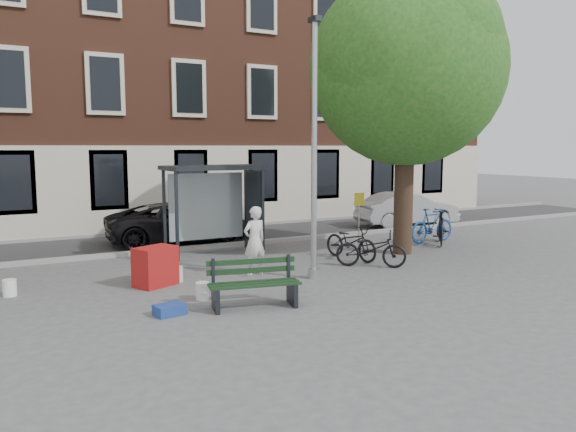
# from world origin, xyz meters

# --- Properties ---
(ground) EXTENTS (90.00, 90.00, 0.00)m
(ground) POSITION_xyz_m (0.00, 0.00, 0.00)
(ground) COLOR #4C4C4F
(ground) RESTS_ON ground
(road) EXTENTS (40.00, 4.00, 0.01)m
(road) POSITION_xyz_m (0.00, 7.00, 0.01)
(road) COLOR #28282B
(road) RESTS_ON ground
(curb_near) EXTENTS (40.00, 0.25, 0.12)m
(curb_near) POSITION_xyz_m (0.00, 5.00, 0.06)
(curb_near) COLOR gray
(curb_near) RESTS_ON ground
(curb_far) EXTENTS (40.00, 0.25, 0.12)m
(curb_far) POSITION_xyz_m (0.00, 9.00, 0.06)
(curb_far) COLOR gray
(curb_far) RESTS_ON ground
(building_row) EXTENTS (30.00, 8.00, 14.00)m
(building_row) POSITION_xyz_m (0.00, 13.00, 7.00)
(building_row) COLOR brown
(building_row) RESTS_ON ground
(lamppost) EXTENTS (0.28, 0.35, 6.11)m
(lamppost) POSITION_xyz_m (0.00, 0.00, 2.78)
(lamppost) COLOR #9EA0A3
(lamppost) RESTS_ON ground
(tree_right) EXTENTS (5.76, 5.60, 8.20)m
(tree_right) POSITION_xyz_m (4.01, 1.38, 5.62)
(tree_right) COLOR black
(tree_right) RESTS_ON ground
(bus_shelter) EXTENTS (2.85, 1.45, 2.62)m
(bus_shelter) POSITION_xyz_m (-0.61, 4.11, 1.92)
(bus_shelter) COLOR #1E2328
(bus_shelter) RESTS_ON ground
(painter) EXTENTS (0.69, 0.51, 1.71)m
(painter) POSITION_xyz_m (-1.09, 1.00, 0.86)
(painter) COLOR silver
(painter) RESTS_ON ground
(bench) EXTENTS (1.88, 0.94, 0.93)m
(bench) POSITION_xyz_m (-2.30, -1.53, 0.43)
(bench) COLOR #1E2328
(bench) RESTS_ON ground
(bike_a) EXTENTS (1.82, 1.68, 0.97)m
(bike_a) POSITION_xyz_m (2.00, 0.39, 0.48)
(bike_a) COLOR black
(bike_a) RESTS_ON ground
(bike_b) EXTENTS (1.94, 0.68, 1.14)m
(bike_b) POSITION_xyz_m (6.14, 2.56, 0.57)
(bike_b) COLOR navy
(bike_b) RESTS_ON ground
(bike_c) EXTENTS (1.01, 2.02, 1.01)m
(bike_c) POSITION_xyz_m (2.12, 1.47, 0.51)
(bike_c) COLOR black
(bike_c) RESTS_ON ground
(bike_d) EXTENTS (1.60, 1.72, 1.10)m
(bike_d) POSITION_xyz_m (6.12, 2.12, 0.55)
(bike_d) COLOR black
(bike_d) RESTS_ON ground
(car_dark) EXTENTS (4.92, 2.49, 1.33)m
(car_dark) POSITION_xyz_m (-1.22, 6.49, 0.67)
(car_dark) COLOR black
(car_dark) RESTS_ON ground
(car_silver) EXTENTS (4.27, 1.98, 1.35)m
(car_silver) POSITION_xyz_m (8.01, 6.00, 0.68)
(car_silver) COLOR #989B9F
(car_silver) RESTS_ON ground
(red_stand) EXTENTS (1.07, 0.92, 0.90)m
(red_stand) POSITION_xyz_m (-3.55, 1.10, 0.45)
(red_stand) COLOR #A11615
(red_stand) RESTS_ON ground
(blue_crate) EXTENTS (0.61, 0.48, 0.20)m
(blue_crate) POSITION_xyz_m (-3.92, -1.24, 0.10)
(blue_crate) COLOR navy
(blue_crate) RESTS_ON ground
(bucket_a) EXTENTS (0.37, 0.37, 0.36)m
(bucket_a) POSITION_xyz_m (-3.00, 1.24, 0.18)
(bucket_a) COLOR silver
(bucket_a) RESTS_ON ground
(bucket_b) EXTENTS (0.37, 0.37, 0.36)m
(bucket_b) POSITION_xyz_m (-3.00, -0.50, 0.18)
(bucket_b) COLOR silver
(bucket_b) RESTS_ON ground
(bucket_c) EXTENTS (0.33, 0.33, 0.36)m
(bucket_c) POSITION_xyz_m (-6.52, 1.70, 0.18)
(bucket_c) COLOR white
(bucket_c) RESTS_ON ground
(notice_sign) EXTENTS (0.29, 0.13, 1.76)m
(notice_sign) POSITION_xyz_m (3.23, 2.65, 1.25)
(notice_sign) COLOR #9EA0A3
(notice_sign) RESTS_ON ground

